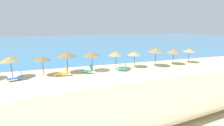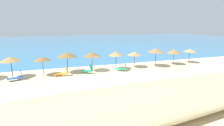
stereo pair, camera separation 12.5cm
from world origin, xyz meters
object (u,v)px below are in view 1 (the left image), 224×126
object	(u,v)px
lounge_chair_2	(17,77)
cooler_box	(208,65)
lounge_chair_3	(123,68)
beach_umbrella_1	(10,59)
beach_umbrella_3	(67,54)
beach_umbrella_9	(190,50)
beach_umbrella_5	(116,53)
lounge_chair_1	(63,73)
beach_ball	(180,68)
beach_umbrella_7	(156,50)
lounge_chair_0	(88,70)
beach_umbrella_4	(92,54)
beach_umbrella_8	(174,51)
beach_umbrella_2	(42,59)
beach_umbrella_6	(135,53)

from	to	relation	value
lounge_chair_2	cooler_box	bearing A→B (deg)	-107.61
lounge_chair_3	beach_umbrella_1	bearing A→B (deg)	110.73
lounge_chair_3	beach_umbrella_3	bearing A→B (deg)	105.27
beach_umbrella_3	beach_umbrella_9	bearing A→B (deg)	0.56
beach_umbrella_5	cooler_box	size ratio (longest dim) A/B	5.05
beach_umbrella_3	lounge_chair_1	bearing A→B (deg)	-120.65
lounge_chair_1	lounge_chair_2	distance (m)	5.05
beach_umbrella_9	beach_ball	xyz separation A→B (m)	(-4.10, -2.88, -1.99)
beach_umbrella_3	beach_ball	world-z (taller)	beach_umbrella_3
beach_umbrella_9	beach_umbrella_7	bearing A→B (deg)	-175.33
lounge_chair_2	lounge_chair_3	xyz separation A→B (m)	(12.93, 0.05, 0.03)
lounge_chair_0	cooler_box	xyz separation A→B (m)	(18.25, -1.61, -0.30)
beach_umbrella_4	lounge_chair_3	bearing A→B (deg)	-14.77
beach_umbrella_3	beach_umbrella_4	bearing A→B (deg)	-3.54
lounge_chair_0	cooler_box	world-z (taller)	lounge_chair_0
beach_umbrella_4	beach_umbrella_8	size ratio (longest dim) A/B	1.08
lounge_chair_0	beach_ball	bearing A→B (deg)	-67.91
beach_umbrella_1	beach_umbrella_9	world-z (taller)	beach_umbrella_1
lounge_chair_1	beach_umbrella_2	bearing A→B (deg)	75.60
beach_umbrella_9	beach_ball	world-z (taller)	beach_umbrella_9
beach_umbrella_3	lounge_chair_0	bearing A→B (deg)	-21.91
beach_umbrella_2	beach_umbrella_6	size ratio (longest dim) A/B	1.01
beach_umbrella_3	beach_umbrella_6	bearing A→B (deg)	0.16
beach_umbrella_7	lounge_chair_2	bearing A→B (deg)	-177.10
beach_umbrella_1	beach_ball	distance (m)	22.13
beach_umbrella_8	lounge_chair_3	distance (m)	9.35
beach_umbrella_7	beach_umbrella_8	world-z (taller)	beach_umbrella_7
beach_umbrella_3	lounge_chair_3	size ratio (longest dim) A/B	1.87
beach_umbrella_2	lounge_chair_3	distance (m)	10.35
lounge_chair_3	beach_umbrella_9	bearing A→B (deg)	-58.25
beach_umbrella_6	beach_ball	bearing A→B (deg)	-24.62
beach_umbrella_2	lounge_chair_3	bearing A→B (deg)	-5.42
beach_umbrella_6	lounge_chair_2	bearing A→B (deg)	-175.04
beach_umbrella_2	lounge_chair_1	bearing A→B (deg)	-20.14
beach_umbrella_3	beach_umbrella_5	bearing A→B (deg)	-2.06
beach_umbrella_1	beach_umbrella_5	size ratio (longest dim) A/B	1.00
beach_umbrella_2	cooler_box	distance (m)	23.93
beach_umbrella_2	beach_ball	distance (m)	18.70
beach_umbrella_1	lounge_chair_1	xyz separation A→B (m)	(5.73, -0.91, -1.92)
beach_umbrella_1	lounge_chair_2	world-z (taller)	beach_umbrella_1
beach_umbrella_1	beach_umbrella_6	world-z (taller)	beach_umbrella_1
beach_umbrella_8	beach_umbrella_3	bearing A→B (deg)	179.88
beach_umbrella_5	lounge_chair_2	bearing A→B (deg)	-175.06
lounge_chair_2	beach_umbrella_9	bearing A→B (deg)	-101.36
beach_umbrella_5	beach_umbrella_6	world-z (taller)	beach_umbrella_5
beach_umbrella_8	cooler_box	world-z (taller)	beach_umbrella_8
beach_umbrella_7	beach_ball	world-z (taller)	beach_umbrella_7
beach_umbrella_2	cooler_box	bearing A→B (deg)	-5.64
beach_umbrella_5	beach_umbrella_2	bearing A→B (deg)	-179.71
cooler_box	beach_umbrella_9	bearing A→B (deg)	113.10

